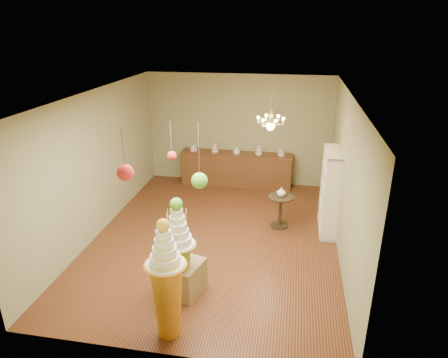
% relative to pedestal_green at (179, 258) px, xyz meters
% --- Properties ---
extents(floor, '(6.50, 6.50, 0.00)m').
position_rel_pedestal_green_xyz_m(floor, '(0.19, 2.00, -0.74)').
color(floor, '#552C17').
rests_on(floor, ground).
extents(ceiling, '(6.50, 6.50, 0.00)m').
position_rel_pedestal_green_xyz_m(ceiling, '(0.19, 2.00, 2.26)').
color(ceiling, white).
rests_on(ceiling, ground).
extents(wall_back, '(5.00, 0.04, 3.00)m').
position_rel_pedestal_green_xyz_m(wall_back, '(0.19, 5.25, 0.76)').
color(wall_back, '#929368').
rests_on(wall_back, ground).
extents(wall_front, '(5.00, 0.04, 3.00)m').
position_rel_pedestal_green_xyz_m(wall_front, '(0.19, -1.25, 0.76)').
color(wall_front, '#929368').
rests_on(wall_front, ground).
extents(wall_left, '(0.04, 6.50, 3.00)m').
position_rel_pedestal_green_xyz_m(wall_left, '(-2.31, 2.00, 0.76)').
color(wall_left, '#929368').
rests_on(wall_left, ground).
extents(wall_right, '(0.04, 6.50, 3.00)m').
position_rel_pedestal_green_xyz_m(wall_right, '(2.69, 2.00, 0.76)').
color(wall_right, '#929368').
rests_on(wall_right, ground).
extents(pedestal_green, '(0.54, 0.54, 1.79)m').
position_rel_pedestal_green_xyz_m(pedestal_green, '(0.00, 0.00, 0.00)').
color(pedestal_green, '#89A825').
rests_on(pedestal_green, floor).
extents(pedestal_orange, '(0.69, 0.69, 1.87)m').
position_rel_pedestal_green_xyz_m(pedestal_orange, '(0.08, -0.85, 0.02)').
color(pedestal_orange, orange).
rests_on(pedestal_orange, floor).
extents(burlap_riser, '(0.76, 0.76, 0.56)m').
position_rel_pedestal_green_xyz_m(burlap_riser, '(0.00, 0.13, -0.46)').
color(burlap_riser, olive).
rests_on(burlap_riser, floor).
extents(sideboard, '(3.04, 0.54, 1.16)m').
position_rel_pedestal_green_xyz_m(sideboard, '(0.19, 4.97, -0.26)').
color(sideboard, '#58341B').
rests_on(sideboard, floor).
extents(shelving_unit, '(0.33, 1.20, 1.80)m').
position_rel_pedestal_green_xyz_m(shelving_unit, '(2.53, 2.80, 0.16)').
color(shelving_unit, white).
rests_on(shelving_unit, floor).
extents(round_table, '(0.68, 0.68, 0.73)m').
position_rel_pedestal_green_xyz_m(round_table, '(1.50, 2.74, -0.27)').
color(round_table, black).
rests_on(round_table, floor).
extents(vase, '(0.21, 0.21, 0.20)m').
position_rel_pedestal_green_xyz_m(vase, '(1.50, 2.74, 0.10)').
color(vase, white).
rests_on(vase, round_table).
extents(pom_red_left, '(0.22, 0.22, 0.72)m').
position_rel_pedestal_green_xyz_m(pom_red_left, '(-0.49, -0.61, 1.65)').
color(pom_red_left, '#3E342C').
rests_on(pom_red_left, ceiling).
extents(pom_green_mid, '(0.24, 0.24, 1.04)m').
position_rel_pedestal_green_xyz_m(pom_green_mid, '(0.36, 0.04, 1.34)').
color(pom_green_mid, '#3E342C').
rests_on(pom_green_mid, ceiling).
extents(pom_red_right, '(0.14, 0.14, 0.64)m').
position_rel_pedestal_green_xyz_m(pom_red_right, '(-0.06, 0.09, 1.69)').
color(pom_red_right, '#3E342C').
rests_on(pom_red_right, ceiling).
extents(chandelier, '(0.63, 0.63, 0.85)m').
position_rel_pedestal_green_xyz_m(chandelier, '(1.20, 2.82, 1.56)').
color(chandelier, '#E4B650').
rests_on(chandelier, ceiling).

